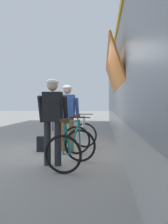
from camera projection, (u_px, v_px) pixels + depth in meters
name	position (u px, v px, depth m)	size (l,w,h in m)	color
ground_plane	(65.00, 154.00, 6.48)	(80.00, 80.00, 0.00)	gray
train_car	(167.00, 80.00, 7.67)	(3.31, 20.86, 3.88)	gray
cyclist_near_in_blue	(67.00, 112.00, 6.80)	(0.63, 0.35, 1.76)	#935B2D
cyclist_far_in_dark	(53.00, 114.00, 5.20)	(0.63, 0.33, 1.76)	#232328
bicycle_near_silver	(81.00, 136.00, 6.88)	(0.85, 1.15, 0.99)	black
bicycle_far_teal	(72.00, 147.00, 5.05)	(0.92, 1.20, 0.99)	black
backpack_on_platform	(42.00, 144.00, 6.76)	(0.28, 0.18, 0.40)	black
platform_sign_post	(53.00, 96.00, 11.98)	(0.08, 0.70, 2.40)	#595B60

